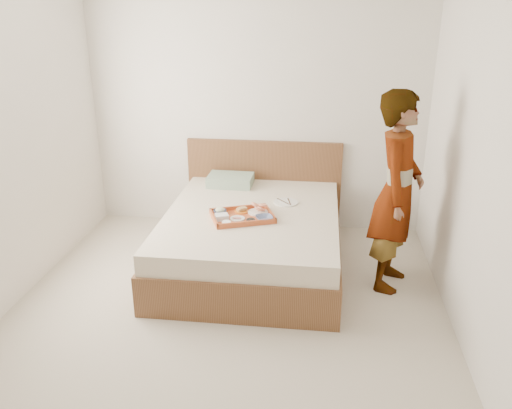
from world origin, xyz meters
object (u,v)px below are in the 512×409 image
object	(u,v)px
bed	(252,239)
tray	(242,216)
person	(397,192)
dinner_plate	(286,202)

from	to	relation	value
bed	tray	world-z (taller)	tray
bed	person	size ratio (longest dim) A/B	1.18
tray	person	size ratio (longest dim) A/B	0.31
tray	person	distance (m)	1.34
dinner_plate	person	bearing A→B (deg)	-26.03
bed	person	bearing A→B (deg)	-8.33
tray	dinner_plate	bearing A→B (deg)	28.64
tray	person	world-z (taller)	person
bed	tray	distance (m)	0.33
bed	dinner_plate	world-z (taller)	dinner_plate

